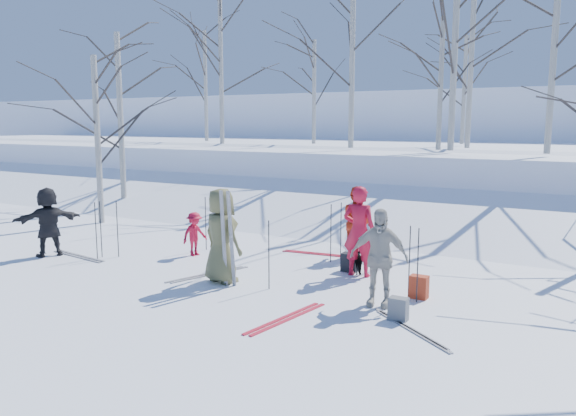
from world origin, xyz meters
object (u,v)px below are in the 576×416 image
Objects in this scene: skier_red_seated at (195,234)px; backpack_grey at (398,309)px; dog at (361,261)px; skier_cream_east at (379,257)px; backpack_dark at (350,262)px; skier_olive_center at (221,236)px; skier_red_north at (359,231)px; skier_grey_west at (48,222)px; skier_redor_behind at (357,222)px; backpack_red at (419,287)px.

skier_red_seated is 6.02m from backpack_grey.
dog is (4.06, 0.56, -0.27)m from skier_red_seated.
skier_cream_east is 4.31× the size of backpack_dark.
skier_olive_center reaches higher than skier_red_seated.
skier_grey_west is at bearing 11.50° from skier_red_north.
skier_olive_center is at bearing -132.71° from backpack_dark.
skier_olive_center reaches higher than backpack_grey.
skier_olive_center is 1.10× the size of skier_cream_east.
backpack_grey is (2.30, -3.63, -0.66)m from skier_redor_behind.
skier_olive_center is at bearing 13.49° from dog.
skier_red_north reaches higher than skier_grey_west.
skier_olive_center is 3.03m from dog.
skier_olive_center reaches higher than skier_cream_east.
backpack_red is 2.12m from backpack_dark.
skier_grey_west reaches higher than skier_red_seated.
skier_cream_east is (1.06, -1.61, -0.08)m from skier_red_north.
dog is at bearing -84.31° from skier_red_north.
skier_red_seated is 2.77× the size of backpack_grey.
skier_cream_east reaches higher than backpack_dark.
skier_red_north is 7.39m from skier_grey_west.
skier_cream_east reaches higher than dog.
skier_olive_center reaches higher than skier_red_north.
backpack_grey is (0.56, -0.54, -0.67)m from skier_cream_east.
backpack_dark is at bearing -27.03° from dog.
skier_grey_west is (-2.98, -1.79, 0.30)m from skier_red_seated.
backpack_red is at bearing -29.75° from backpack_dark.
skier_red_north is at bearing 151.43° from backpack_red.
backpack_dark is at bearing 150.25° from backpack_red.
skier_red_north is 1.92m from backpack_red.
skier_redor_behind is at bearing -93.63° from dog.
skier_olive_center is 1.12× the size of skier_redor_behind.
skier_red_north is at bearing 112.80° from skier_cream_east.
backpack_grey is 0.95× the size of backpack_dark.
skier_redor_behind reaches higher than skier_red_seated.
skier_grey_west is 8.73m from backpack_grey.
skier_red_seated is 0.63× the size of skier_grey_west.
skier_redor_behind is at bearing -49.23° from skier_red_seated.
backpack_red is (8.63, 1.28, -0.62)m from skier_grey_west.
backpack_grey is 3.04m from backpack_dark.
skier_red_north is 1.14× the size of skier_grey_west.
skier_olive_center is at bearing 34.93° from skier_red_north.
skier_cream_east reaches higher than backpack_red.
backpack_grey is at bearing 117.28° from skier_grey_west.
skier_redor_behind is 4.03× the size of backpack_red.
backpack_red is (1.55, -0.85, -0.73)m from skier_red_north.
skier_red_north is 1.80× the size of skier_red_seated.
skier_olive_center is 3.10× the size of dog.
skier_red_seated reaches higher than backpack_grey.
skier_olive_center is at bearing 101.17° from skier_redor_behind.
backpack_red is 1.31m from backpack_grey.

